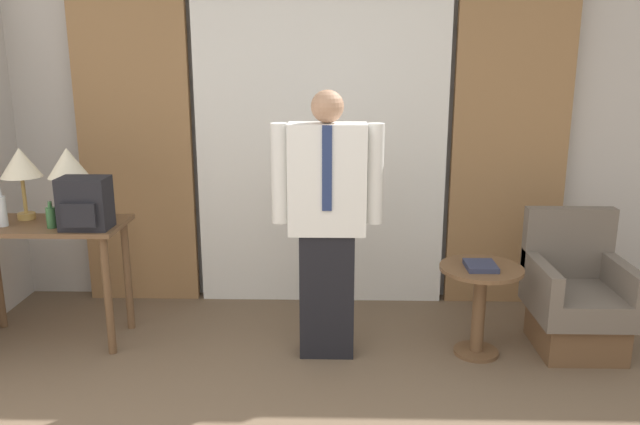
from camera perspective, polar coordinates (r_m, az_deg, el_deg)
name	(u,v)px	position (r m, az deg, el deg)	size (l,w,h in m)	color
wall_back	(322,121)	(4.66, 0.14, 8.32)	(10.00, 0.06, 2.70)	beige
curtain_sheer_center	(321,132)	(4.54, 0.10, 7.41)	(1.81, 0.06, 2.58)	white
curtain_drape_left	(134,131)	(4.77, -16.61, 7.14)	(0.83, 0.06, 2.58)	#997047
curtain_drape_right	(510,132)	(4.71, 17.02, 7.04)	(0.83, 0.06, 2.58)	#997047
desk	(46,246)	(4.35, -23.80, -2.79)	(1.01, 0.49, 0.80)	brown
table_lamp_left	(21,165)	(4.39, -25.70, 3.95)	(0.25, 0.25, 0.46)	tan
table_lamp_right	(68,165)	(4.26, -22.07, 4.04)	(0.25, 0.25, 0.46)	tan
bottle_near_edge	(2,211)	(4.32, -27.10, 0.16)	(0.06, 0.06, 0.24)	silver
bottle_by_lamp	(51,217)	(4.15, -23.37, -0.38)	(0.06, 0.06, 0.17)	#336638
backpack	(85,204)	(4.03, -20.69, 0.76)	(0.29, 0.22, 0.32)	black
person	(327,218)	(3.72, 0.65, -0.47)	(0.66, 0.22, 1.64)	black
armchair	(576,300)	(4.31, 22.34, -7.43)	(0.57, 0.61, 0.87)	brown
side_table	(480,295)	(3.99, 14.39, -7.35)	(0.51, 0.51, 0.58)	brown
book	(481,266)	(3.90, 14.48, -4.74)	(0.18, 0.21, 0.03)	#2D334C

